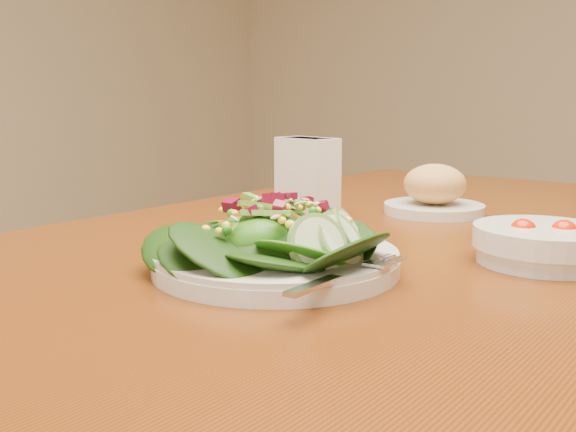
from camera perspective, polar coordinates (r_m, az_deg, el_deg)
name	(u,v)px	position (r m, az deg, el deg)	size (l,w,h in m)	color
dining_table	(413,315)	(0.86, 11.04, -8.64)	(0.90, 1.40, 0.75)	#5F2C0A
salad_plate	(283,246)	(0.65, -0.49, -2.69)	(0.26, 0.25, 0.07)	silver
bread_plate	(434,193)	(1.01, 12.88, 1.97)	(0.15, 0.15, 0.08)	silver
tomato_bowl	(542,244)	(0.74, 21.68, -2.35)	(0.15, 0.15, 0.05)	silver
napkin_holder	(307,176)	(0.95, 1.72, 3.60)	(0.10, 0.06, 0.12)	white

